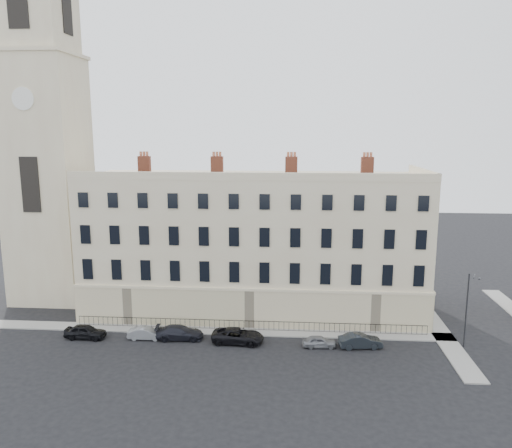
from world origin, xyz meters
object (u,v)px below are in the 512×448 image
object	(u,v)px
streetlamp	(467,307)
car_b	(146,333)
car_e	(319,342)
car_d	(238,336)
car_f	(360,341)
car_c	(180,333)
car_a	(85,332)

from	to	relation	value
streetlamp	car_b	bearing A→B (deg)	-155.90
car_b	car_e	xyz separation A→B (m)	(16.53, -0.62, -0.04)
car_e	streetlamp	xyz separation A→B (m)	(13.42, 0.98, 3.39)
car_b	car_d	distance (m)	8.90
car_f	car_c	bearing A→B (deg)	80.03
car_b	car_a	bearing A→B (deg)	91.75
car_d	streetlamp	xyz separation A→B (m)	(21.06, 0.56, 3.24)
car_c	streetlamp	size ratio (longest dim) A/B	0.64
car_b	car_d	bearing A→B (deg)	-92.14
car_d	car_f	xyz separation A→B (m)	(11.40, -0.28, -0.03)
car_f	streetlamp	distance (m)	10.23
car_e	car_b	bearing A→B (deg)	84.74
car_e	car_f	size ratio (longest dim) A/B	0.79
car_b	streetlamp	bearing A→B (deg)	-90.19
car_c	streetlamp	world-z (taller)	streetlamp
car_e	car_f	bearing A→B (deg)	-90.94
car_e	car_f	distance (m)	3.77
car_b	car_d	world-z (taller)	car_d
car_f	streetlamp	bearing A→B (deg)	-92.70
car_a	car_c	world-z (taller)	car_a
car_c	streetlamp	distance (m)	26.93
car_e	car_a	bearing A→B (deg)	85.99
car_a	car_d	distance (m)	14.80
car_d	streetlamp	world-z (taller)	streetlamp
car_b	car_e	distance (m)	16.54
car_c	car_e	world-z (taller)	car_c
car_c	car_f	world-z (taller)	car_c
car_b	car_c	world-z (taller)	car_c
car_a	car_c	xyz separation A→B (m)	(9.12, 0.47, -0.01)
car_a	car_b	world-z (taller)	car_a
car_e	streetlamp	size ratio (longest dim) A/B	0.44
car_e	streetlamp	bearing A→B (deg)	-88.92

